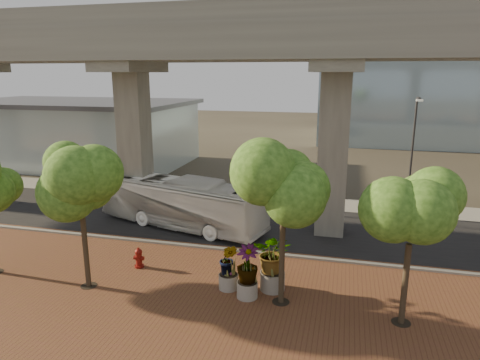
# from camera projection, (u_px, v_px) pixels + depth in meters

# --- Properties ---
(ground) EXTENTS (160.00, 160.00, 0.00)m
(ground) POSITION_uv_depth(u_px,v_px,m) (219.00, 236.00, 24.22)
(ground) COLOR #352F27
(ground) RESTS_ON ground
(brick_plaza) EXTENTS (70.00, 13.00, 0.06)m
(brick_plaza) POSITION_uv_depth(u_px,v_px,m) (160.00, 308.00, 16.69)
(brick_plaza) COLOR brown
(brick_plaza) RESTS_ON ground
(asphalt_road) EXTENTS (90.00, 8.00, 0.04)m
(asphalt_road) POSITION_uv_depth(u_px,v_px,m) (229.00, 224.00, 26.10)
(asphalt_road) COLOR black
(asphalt_road) RESTS_ON ground
(curb_strip) EXTENTS (70.00, 0.25, 0.16)m
(curb_strip) POSITION_uv_depth(u_px,v_px,m) (208.00, 248.00, 22.32)
(curb_strip) COLOR gray
(curb_strip) RESTS_ON ground
(far_sidewalk) EXTENTS (90.00, 3.00, 0.06)m
(far_sidewalk) POSITION_uv_depth(u_px,v_px,m) (249.00, 199.00, 31.27)
(far_sidewalk) COLOR gray
(far_sidewalk) RESTS_ON ground
(transit_viaduct) EXTENTS (72.00, 5.60, 12.40)m
(transit_viaduct) POSITION_uv_depth(u_px,v_px,m) (228.00, 103.00, 24.34)
(transit_viaduct) COLOR gray
(transit_viaduct) RESTS_ON ground
(station_pavilion) EXTENTS (23.00, 13.00, 6.30)m
(station_pavilion) POSITION_uv_depth(u_px,v_px,m) (76.00, 132.00, 43.23)
(station_pavilion) COLOR silver
(station_pavilion) RESTS_ON ground
(transit_bus) EXTENTS (10.89, 5.22, 2.96)m
(transit_bus) POSITION_uv_depth(u_px,v_px,m) (181.00, 203.00, 25.30)
(transit_bus) COLOR white
(transit_bus) RESTS_ON ground
(fire_hydrant) EXTENTS (0.48, 0.44, 0.97)m
(fire_hydrant) POSITION_uv_depth(u_px,v_px,m) (139.00, 258.00, 20.06)
(fire_hydrant) COLOR maroon
(fire_hydrant) RESTS_ON ground
(planter_front) EXTENTS (2.30, 2.30, 2.53)m
(planter_front) POSITION_uv_depth(u_px,v_px,m) (273.00, 256.00, 17.70)
(planter_front) COLOR #A9A299
(planter_front) RESTS_ON ground
(planter_right) EXTENTS (2.09, 2.09, 2.24)m
(planter_right) POSITION_uv_depth(u_px,v_px,m) (247.00, 266.00, 17.14)
(planter_right) COLOR #AFA99E
(planter_right) RESTS_ON ground
(planter_left) EXTENTS (1.83, 1.83, 2.02)m
(planter_left) POSITION_uv_depth(u_px,v_px,m) (228.00, 262.00, 17.87)
(planter_left) COLOR #A8A598
(planter_left) RESTS_ON ground
(street_tree_near_west) EXTENTS (3.73, 3.73, 6.31)m
(street_tree_near_west) POSITION_uv_depth(u_px,v_px,m) (79.00, 183.00, 17.26)
(street_tree_near_west) COLOR #413425
(street_tree_near_west) RESTS_ON ground
(street_tree_near_east) EXTENTS (4.18, 4.18, 6.75)m
(street_tree_near_east) POSITION_uv_depth(u_px,v_px,m) (284.00, 185.00, 15.92)
(street_tree_near_east) COLOR #413425
(street_tree_near_east) RESTS_ON ground
(street_tree_far_east) EXTENTS (3.61, 3.61, 5.79)m
(street_tree_far_east) POSITION_uv_depth(u_px,v_px,m) (412.00, 216.00, 14.67)
(street_tree_far_east) COLOR #413425
(street_tree_far_east) RESTS_ON ground
(streetlamp_west) EXTENTS (0.44, 1.30, 8.94)m
(streetlamp_west) POSITION_uv_depth(u_px,v_px,m) (127.00, 128.00, 29.99)
(streetlamp_west) COLOR #323238
(streetlamp_west) RESTS_ON ground
(streetlamp_east) EXTENTS (0.37, 1.09, 7.54)m
(streetlamp_east) POSITION_uv_depth(u_px,v_px,m) (413.00, 149.00, 26.22)
(streetlamp_east) COLOR #2C2C31
(streetlamp_east) RESTS_ON ground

